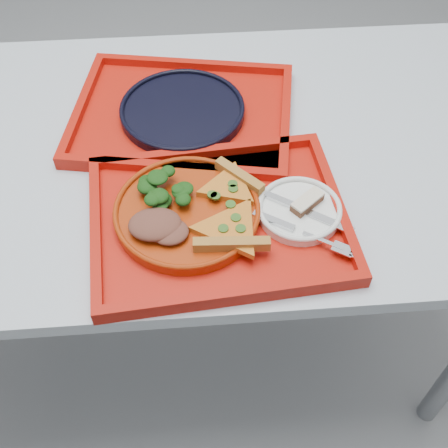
{
  "coord_description": "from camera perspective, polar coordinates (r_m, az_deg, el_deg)",
  "views": [
    {
      "loc": [
        0.12,
        -0.85,
        1.53
      ],
      "look_at": [
        0.17,
        -0.24,
        0.78
      ],
      "focal_mm": 45.0,
      "sensor_mm": 36.0,
      "label": 1
    }
  ],
  "objects": [
    {
      "name": "pizza_slice_a",
      "position": [
        0.96,
        0.72,
        -0.32
      ],
      "size": [
        0.13,
        0.15,
        0.02
      ],
      "primitive_type": null,
      "rotation": [
        0.0,
        0.0,
        1.51
      ],
      "color": "gold",
      "rests_on": "dinner_plate"
    },
    {
      "name": "knife",
      "position": [
        1.0,
        8.22,
        1.37
      ],
      "size": [
        0.16,
        0.12,
        0.01
      ],
      "primitive_type": "cube",
      "rotation": [
        0.0,
        0.0,
        -0.6
      ],
      "color": "silver",
      "rests_on": "side_plate"
    },
    {
      "name": "navy_plate",
      "position": [
        1.2,
        -4.25,
        11.32
      ],
      "size": [
        0.26,
        0.26,
        0.02
      ],
      "primitive_type": "cylinder",
      "color": "black",
      "rests_on": "tray_far"
    },
    {
      "name": "pizza_slice_b",
      "position": [
        1.02,
        0.45,
        3.97
      ],
      "size": [
        0.16,
        0.16,
        0.02
      ],
      "primitive_type": null,
      "rotation": [
        0.0,
        0.0,
        3.89
      ],
      "color": "gold",
      "rests_on": "dinner_plate"
    },
    {
      "name": "tray_far",
      "position": [
        1.21,
        -4.21,
        10.81
      ],
      "size": [
        0.51,
        0.42,
        0.01
      ],
      "primitive_type": "cube",
      "rotation": [
        0.0,
        0.0,
        -0.18
      ],
      "color": "#B31509",
      "rests_on": "table"
    },
    {
      "name": "dinner_plate",
      "position": [
        1.0,
        -3.76,
        1.11
      ],
      "size": [
        0.26,
        0.26,
        0.02
      ],
      "primitive_type": "cylinder",
      "color": "#9A2C0A",
      "rests_on": "tray_main"
    },
    {
      "name": "table",
      "position": [
        1.21,
        -8.74,
        5.1
      ],
      "size": [
        1.6,
        0.8,
        0.75
      ],
      "color": "silver",
      "rests_on": "ground"
    },
    {
      "name": "meat_portion",
      "position": [
        0.96,
        -7.02,
        -0.04
      ],
      "size": [
        0.09,
        0.07,
        0.03
      ],
      "primitive_type": "ellipsoid",
      "color": "brown",
      "rests_on": "dinner_plate"
    },
    {
      "name": "side_plate",
      "position": [
        1.01,
        7.63,
        1.27
      ],
      "size": [
        0.15,
        0.15,
        0.01
      ],
      "primitive_type": "cylinder",
      "color": "white",
      "rests_on": "tray_main"
    },
    {
      "name": "salad_heap",
      "position": [
        1.0,
        -6.52,
        3.74
      ],
      "size": [
        0.1,
        0.08,
        0.05
      ],
      "primitive_type": "ellipsoid",
      "color": "black",
      "rests_on": "dinner_plate"
    },
    {
      "name": "tray_main",
      "position": [
        1.01,
        -0.57,
        0.31
      ],
      "size": [
        0.48,
        0.38,
        0.01
      ],
      "primitive_type": "cube",
      "rotation": [
        0.0,
        0.0,
        0.08
      ],
      "color": "#B31509",
      "rests_on": "table"
    },
    {
      "name": "dessert_bar",
      "position": [
        1.01,
        8.46,
        2.23
      ],
      "size": [
        0.07,
        0.06,
        0.02
      ],
      "rotation": [
        0.0,
        0.0,
        0.69
      ],
      "color": "#482618",
      "rests_on": "side_plate"
    },
    {
      "name": "ground",
      "position": [
        1.76,
        -6.09,
        -10.43
      ],
      "size": [
        10.0,
        10.0,
        0.0
      ],
      "primitive_type": "plane",
      "color": "gray",
      "rests_on": "ground"
    },
    {
      "name": "fork",
      "position": [
        0.97,
        7.93,
        -0.82
      ],
      "size": [
        0.17,
        0.12,
        0.01
      ],
      "primitive_type": "cube",
      "rotation": [
        0.0,
        0.0,
        -0.57
      ],
      "color": "silver",
      "rests_on": "side_plate"
    }
  ]
}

